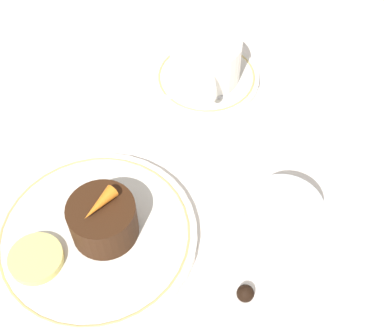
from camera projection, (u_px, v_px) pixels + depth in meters
The scene contains 10 objects.
ground_plane at pixel (115, 246), 0.59m from camera, with size 3.00×3.00×0.00m, color white.
dinner_plate at pixel (96, 236), 0.59m from camera, with size 0.23×0.23×0.01m.
saucer at pixel (207, 78), 0.74m from camera, with size 0.15×0.15×0.01m.
coffee_cup at pixel (205, 59), 0.71m from camera, with size 0.12×0.10×0.06m.
spoon at pixel (209, 97), 0.71m from camera, with size 0.02×0.11×0.00m.
wine_glass at pixel (280, 226), 0.53m from camera, with size 0.08×0.08×0.11m.
dessert_cake at pixel (103, 220), 0.57m from camera, with size 0.07×0.07×0.05m.
carrot_garnish at pixel (99, 204), 0.54m from camera, with size 0.04×0.04×0.02m.
pineapple_slice at pixel (36, 259), 0.56m from camera, with size 0.06×0.06×0.01m.
chocolate_truffle at pixel (245, 293), 0.55m from camera, with size 0.02×0.02×0.02m.
Camera 1 is at (0.29, 0.05, 0.53)m, focal length 50.00 mm.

